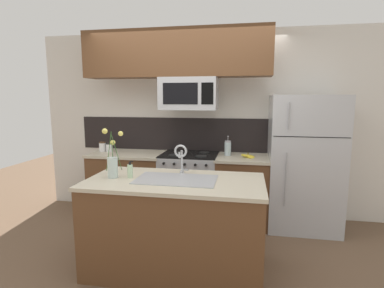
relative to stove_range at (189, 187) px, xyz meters
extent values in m
plane|color=brown|center=(0.00, -0.90, -0.46)|extent=(10.00, 10.00, 0.00)
cube|color=silver|center=(0.30, 0.38, 0.84)|extent=(5.20, 0.10, 2.60)
cube|color=black|center=(0.00, 0.32, 0.69)|extent=(3.45, 0.01, 0.48)
cube|color=brown|center=(-0.88, 0.00, -0.02)|extent=(1.01, 0.62, 0.88)
cube|color=beige|center=(-0.88, 0.00, 0.43)|extent=(1.04, 0.65, 0.03)
cube|color=brown|center=(0.72, 0.00, -0.02)|extent=(0.67, 0.62, 0.88)
cube|color=beige|center=(0.72, 0.00, 0.43)|extent=(0.70, 0.65, 0.03)
cube|color=#B7BABF|center=(0.00, 0.00, -0.01)|extent=(0.76, 0.62, 0.91)
cube|color=black|center=(0.00, 0.00, 0.45)|extent=(0.76, 0.62, 0.01)
cylinder|color=black|center=(-0.18, -0.14, 0.46)|extent=(0.15, 0.15, 0.01)
cylinder|color=black|center=(0.18, -0.14, 0.46)|extent=(0.15, 0.15, 0.01)
cylinder|color=black|center=(-0.18, 0.14, 0.46)|extent=(0.15, 0.15, 0.01)
cylinder|color=black|center=(0.18, 0.14, 0.46)|extent=(0.15, 0.15, 0.01)
cylinder|color=black|center=(-0.27, -0.32, 0.39)|extent=(0.03, 0.02, 0.03)
cylinder|color=black|center=(-0.14, -0.32, 0.39)|extent=(0.03, 0.02, 0.03)
cylinder|color=black|center=(0.00, -0.32, 0.39)|extent=(0.03, 0.02, 0.03)
cylinder|color=black|center=(0.14, -0.32, 0.39)|extent=(0.03, 0.02, 0.03)
cylinder|color=black|center=(0.27, -0.32, 0.39)|extent=(0.03, 0.02, 0.03)
cube|color=#B7BABF|center=(0.00, -0.02, 1.27)|extent=(0.74, 0.40, 0.42)
cube|color=black|center=(-0.07, -0.22, 1.27)|extent=(0.45, 0.00, 0.27)
cube|color=black|center=(0.27, -0.22, 1.27)|extent=(0.15, 0.00, 0.27)
cube|color=brown|center=(-0.17, -0.05, 1.78)|extent=(2.44, 0.34, 0.60)
cube|color=#B7BABF|center=(1.49, 0.02, 0.39)|extent=(0.88, 0.72, 1.71)
cube|color=black|center=(1.49, -0.34, 0.77)|extent=(0.84, 0.00, 0.01)
cylinder|color=#99999E|center=(1.23, -0.36, 1.01)|extent=(0.01, 0.01, 0.31)
cylinder|color=#99999E|center=(1.23, -0.36, 0.26)|extent=(0.01, 0.01, 0.65)
cylinder|color=silver|center=(-1.29, 0.04, 0.51)|extent=(0.10, 0.10, 0.12)
cylinder|color=#4C331E|center=(-1.29, 0.04, 0.58)|extent=(0.09, 0.09, 0.01)
cylinder|color=silver|center=(-1.17, 0.02, 0.50)|extent=(0.09, 0.09, 0.11)
cylinder|color=black|center=(-1.17, 0.02, 0.57)|extent=(0.09, 0.09, 0.01)
ellipsoid|color=yellow|center=(0.77, -0.07, 0.47)|extent=(0.16, 0.13, 0.06)
ellipsoid|color=yellow|center=(0.78, -0.05, 0.47)|extent=(0.18, 0.07, 0.05)
ellipsoid|color=yellow|center=(0.78, -0.07, 0.47)|extent=(0.17, 0.04, 0.07)
ellipsoid|color=yellow|center=(0.79, -0.05, 0.47)|extent=(0.18, 0.08, 0.06)
ellipsoid|color=yellow|center=(0.79, -0.07, 0.47)|extent=(0.17, 0.12, 0.07)
cylinder|color=brown|center=(0.78, -0.06, 0.50)|extent=(0.02, 0.02, 0.03)
cylinder|color=silver|center=(0.51, 0.06, 0.54)|extent=(0.09, 0.09, 0.18)
cylinder|color=#A3A3AA|center=(0.51, 0.06, 0.64)|extent=(0.08, 0.08, 0.02)
cylinder|color=#A3A3AA|center=(0.51, 0.06, 0.67)|extent=(0.01, 0.01, 0.05)
sphere|color=#A3A3AA|center=(0.51, 0.06, 0.71)|extent=(0.02, 0.02, 0.02)
cube|color=brown|center=(0.10, -1.25, -0.02)|extent=(1.65, 0.82, 0.88)
cube|color=beige|center=(0.10, -1.25, 0.43)|extent=(1.68, 0.85, 0.03)
cube|color=#ADAFB5|center=(0.11, -1.25, 0.45)|extent=(0.76, 0.44, 0.01)
cube|color=#ADAFB5|center=(-0.06, -1.25, 0.37)|extent=(0.30, 0.33, 0.15)
cube|color=#ADAFB5|center=(0.29, -1.25, 0.37)|extent=(0.30, 0.33, 0.15)
cylinder|color=#B7BABF|center=(0.11, -0.99, 0.46)|extent=(0.04, 0.04, 0.02)
cylinder|color=#B7BABF|center=(0.11, -0.99, 0.58)|extent=(0.02, 0.02, 0.22)
torus|color=#B7BABF|center=(0.11, -1.04, 0.69)|extent=(0.13, 0.02, 0.13)
cylinder|color=#B7BABF|center=(0.11, -1.10, 0.66)|extent=(0.02, 0.02, 0.06)
cube|color=#B7BABF|center=(0.15, -0.99, 0.48)|extent=(0.07, 0.01, 0.01)
cylinder|color=beige|center=(-0.34, -1.26, 0.51)|extent=(0.05, 0.05, 0.13)
cylinder|color=black|center=(-0.34, -1.26, 0.59)|extent=(0.02, 0.02, 0.02)
cube|color=black|center=(-0.33, -1.26, 0.61)|extent=(0.03, 0.01, 0.01)
cylinder|color=silver|center=(-0.51, -1.28, 0.55)|extent=(0.10, 0.10, 0.20)
cylinder|color=silver|center=(-0.51, -1.28, 0.48)|extent=(0.09, 0.09, 0.06)
cylinder|color=#386B2D|center=(-0.55, -1.28, 0.70)|extent=(0.07, 0.01, 0.39)
sphere|color=#EFE066|center=(-0.58, -1.28, 0.90)|extent=(0.05, 0.05, 0.05)
cylinder|color=#386B2D|center=(-0.48, -1.25, 0.69)|extent=(0.07, 0.07, 0.36)
sphere|color=#EFE066|center=(-0.45, -1.22, 0.87)|extent=(0.05, 0.05, 0.05)
cylinder|color=#386B2D|center=(-0.52, -1.26, 0.65)|extent=(0.02, 0.05, 0.27)
sphere|color=#EFE066|center=(-0.52, -1.23, 0.79)|extent=(0.05, 0.05, 0.05)
camera|label=1|loc=(0.76, -3.93, 1.22)|focal=28.00mm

